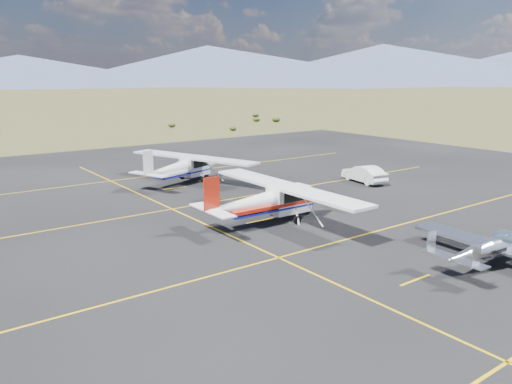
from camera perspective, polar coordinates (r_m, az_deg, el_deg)
name	(u,v)px	position (r m, az deg, el deg)	size (l,w,h in m)	color
ground	(394,244)	(26.64, 15.52, -5.80)	(1600.00, 1600.00, 0.00)	#383D1C
apron	(303,215)	(31.21, 5.42, -2.59)	(72.00, 72.00, 0.02)	black
aircraft_low_wing	(494,247)	(25.00, 25.58, -5.69)	(6.29, 8.78, 1.91)	silver
aircraft_cessna	(269,199)	(28.99, 1.53, -0.85)	(7.53, 12.56, 3.19)	white
aircraft_plain	(183,166)	(40.33, -8.34, 2.92)	(8.50, 11.99, 3.09)	silver
sedan	(364,174)	(41.25, 12.25, 2.05)	(1.47, 4.23, 1.39)	silver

